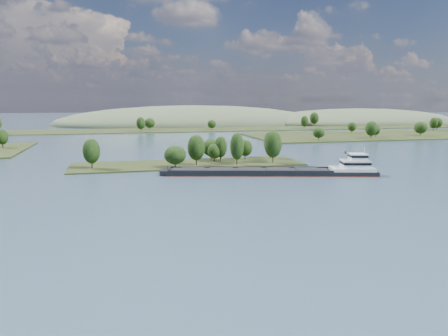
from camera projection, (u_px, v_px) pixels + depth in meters
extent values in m
plane|color=#395162|center=(221.00, 193.00, 134.26)|extent=(1800.00, 1800.00, 0.00)
cube|color=#263116|center=(188.00, 165.00, 191.71)|extent=(100.00, 30.00, 1.20)
cylinder|color=black|center=(237.00, 160.00, 187.19)|extent=(0.50, 0.50, 4.52)
ellipsoid|color=black|center=(237.00, 146.00, 186.30)|extent=(6.04, 6.04, 11.61)
cylinder|color=black|center=(211.00, 156.00, 203.99)|extent=(0.50, 0.50, 3.15)
ellipsoid|color=black|center=(211.00, 148.00, 203.37)|extent=(8.22, 8.22, 8.11)
cylinder|color=black|center=(196.00, 160.00, 186.35)|extent=(0.50, 0.50, 4.27)
ellipsoid|color=black|center=(196.00, 148.00, 185.51)|extent=(7.64, 7.64, 10.97)
cylinder|color=black|center=(214.00, 159.00, 196.67)|extent=(0.50, 0.50, 2.68)
ellipsoid|color=black|center=(214.00, 151.00, 196.14)|extent=(6.07, 6.07, 6.88)
cylinder|color=black|center=(175.00, 164.00, 179.54)|extent=(0.50, 0.50, 2.99)
ellipsoid|color=black|center=(175.00, 155.00, 178.95)|extent=(9.15, 9.15, 7.68)
cylinder|color=black|center=(92.00, 163.00, 177.45)|extent=(0.50, 0.50, 4.02)
ellipsoid|color=black|center=(91.00, 151.00, 176.66)|extent=(7.01, 7.01, 10.33)
cylinder|color=black|center=(221.00, 157.00, 197.61)|extent=(0.50, 0.50, 3.74)
ellipsoid|color=black|center=(221.00, 147.00, 196.87)|extent=(5.86, 5.86, 9.61)
cylinder|color=black|center=(270.00, 154.00, 208.01)|extent=(0.50, 0.50, 4.26)
ellipsoid|color=black|center=(270.00, 143.00, 207.17)|extent=(6.01, 6.01, 10.95)
cylinder|color=black|center=(273.00, 158.00, 192.92)|extent=(0.50, 0.50, 4.70)
ellipsoid|color=black|center=(273.00, 144.00, 191.99)|extent=(7.80, 7.80, 12.10)
cylinder|color=black|center=(245.00, 156.00, 204.61)|extent=(0.50, 0.50, 3.04)
ellipsoid|color=black|center=(245.00, 148.00, 204.01)|extent=(6.80, 6.80, 7.82)
cylinder|color=black|center=(3.00, 144.00, 253.46)|extent=(0.50, 0.50, 3.52)
ellipsoid|color=black|center=(2.00, 137.00, 252.77)|extent=(6.78, 6.78, 9.05)
cube|color=#263116|center=(437.00, 134.00, 362.59)|extent=(320.00, 90.00, 1.60)
cylinder|color=black|center=(319.00, 138.00, 300.31)|extent=(0.50, 0.50, 2.89)
ellipsoid|color=black|center=(319.00, 133.00, 299.74)|extent=(8.13, 8.13, 7.44)
cylinder|color=black|center=(437.00, 128.00, 400.78)|extent=(0.50, 0.50, 3.66)
ellipsoid|color=black|center=(437.00, 123.00, 400.06)|extent=(9.31, 9.31, 9.42)
cylinder|color=black|center=(420.00, 134.00, 335.50)|extent=(0.50, 0.50, 3.56)
ellipsoid|color=black|center=(421.00, 128.00, 334.80)|extent=(9.86, 9.86, 9.15)
cylinder|color=black|center=(371.00, 136.00, 310.83)|extent=(0.50, 0.50, 4.09)
ellipsoid|color=black|center=(371.00, 129.00, 310.03)|extent=(8.68, 8.68, 10.52)
cylinder|color=black|center=(376.00, 135.00, 327.11)|extent=(0.50, 0.50, 2.88)
ellipsoid|color=black|center=(376.00, 130.00, 326.54)|extent=(6.25, 6.25, 7.40)
cylinder|color=black|center=(352.00, 131.00, 362.41)|extent=(0.50, 0.50, 3.01)
ellipsoid|color=black|center=(352.00, 127.00, 361.82)|extent=(6.80, 6.80, 7.74)
cylinder|color=black|center=(433.00, 128.00, 392.03)|extent=(0.50, 0.50, 3.89)
ellipsoid|color=black|center=(434.00, 123.00, 391.26)|extent=(7.14, 7.14, 9.99)
cube|color=#263116|center=(148.00, 131.00, 402.37)|extent=(900.00, 60.00, 1.20)
cylinder|color=black|center=(304.00, 127.00, 419.53)|extent=(0.50, 0.50, 4.14)
ellipsoid|color=black|center=(305.00, 121.00, 418.71)|extent=(7.12, 7.12, 10.64)
cylinder|color=black|center=(150.00, 128.00, 405.73)|extent=(0.50, 0.50, 3.59)
ellipsoid|color=black|center=(150.00, 123.00, 405.03)|extent=(9.61, 9.61, 9.24)
cylinder|color=black|center=(314.00, 124.00, 459.03)|extent=(0.50, 0.50, 4.84)
ellipsoid|color=black|center=(314.00, 118.00, 458.07)|extent=(9.42, 9.42, 12.45)
cylinder|color=black|center=(212.00, 128.00, 407.19)|extent=(0.50, 0.50, 3.00)
ellipsoid|color=black|center=(212.00, 124.00, 406.60)|extent=(8.06, 8.06, 7.71)
cylinder|color=black|center=(141.00, 129.00, 382.35)|extent=(0.50, 0.50, 4.19)
ellipsoid|color=black|center=(141.00, 123.00, 381.52)|extent=(7.61, 7.61, 10.77)
ellipsoid|color=#4D5D3F|center=(359.00, 123.00, 532.67)|extent=(260.00, 140.00, 36.00)
ellipsoid|color=#4D5D3F|center=(193.00, 124.00, 512.72)|extent=(320.00, 160.00, 44.00)
cube|color=black|center=(271.00, 173.00, 166.76)|extent=(79.73, 30.12, 2.20)
cube|color=maroon|center=(271.00, 174.00, 166.83)|extent=(79.97, 30.36, 0.25)
cube|color=black|center=(249.00, 168.00, 171.45)|extent=(59.91, 16.25, 0.80)
cube|color=black|center=(251.00, 172.00, 161.79)|extent=(59.91, 16.25, 0.80)
cube|color=black|center=(250.00, 170.00, 166.64)|extent=(60.18, 24.03, 0.30)
cube|color=black|center=(193.00, 169.00, 166.82)|extent=(10.78, 10.21, 0.35)
cube|color=black|center=(221.00, 169.00, 166.71)|extent=(10.78, 10.21, 0.35)
cube|color=black|center=(250.00, 169.00, 166.60)|extent=(10.78, 10.21, 0.35)
cube|color=black|center=(279.00, 169.00, 166.49)|extent=(10.78, 10.21, 0.35)
cube|color=black|center=(307.00, 169.00, 166.37)|extent=(10.78, 10.21, 0.35)
cube|color=black|center=(165.00, 172.00, 167.11)|extent=(5.20, 9.45, 2.00)
cylinder|color=black|center=(168.00, 168.00, 166.88)|extent=(0.29, 0.29, 2.20)
cube|color=white|center=(352.00, 169.00, 166.18)|extent=(17.89, 13.35, 1.20)
cube|color=white|center=(355.00, 164.00, 165.86)|extent=(11.69, 10.28, 2.99)
cube|color=black|center=(355.00, 163.00, 165.79)|extent=(11.94, 10.52, 0.90)
cube|color=white|center=(358.00, 157.00, 165.44)|extent=(7.32, 7.32, 2.20)
cube|color=black|center=(358.00, 156.00, 165.38)|extent=(7.57, 7.57, 0.80)
cube|color=white|center=(358.00, 154.00, 165.26)|extent=(7.81, 7.81, 0.20)
cylinder|color=white|center=(365.00, 151.00, 165.05)|extent=(0.24, 0.24, 2.59)
cylinder|color=black|center=(345.00, 152.00, 168.23)|extent=(0.61, 0.61, 1.20)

